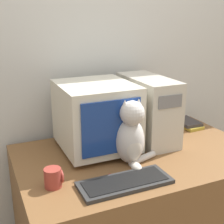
# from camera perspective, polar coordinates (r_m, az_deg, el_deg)

# --- Properties ---
(wall_back) EXTENTS (7.00, 0.05, 2.50)m
(wall_back) POSITION_cam_1_polar(r_m,az_deg,el_deg) (2.04, -1.23, 10.66)
(wall_back) COLOR silver
(wall_back) RESTS_ON ground_plane
(desk) EXTENTS (1.33, 0.83, 0.75)m
(desk) POSITION_cam_1_polar(r_m,az_deg,el_deg) (1.95, 4.67, -17.53)
(desk) COLOR brown
(desk) RESTS_ON ground_plane
(crt_monitor) EXTENTS (0.39, 0.44, 0.38)m
(crt_monitor) POSITION_cam_1_polar(r_m,az_deg,el_deg) (1.73, -2.93, -0.78)
(crt_monitor) COLOR beige
(crt_monitor) RESTS_ON desk
(computer_tower) EXTENTS (0.21, 0.47, 0.39)m
(computer_tower) POSITION_cam_1_polar(r_m,az_deg,el_deg) (1.89, 6.50, 0.54)
(computer_tower) COLOR beige
(computer_tower) RESTS_ON desk
(keyboard) EXTENTS (0.43, 0.17, 0.02)m
(keyboard) POSITION_cam_1_polar(r_m,az_deg,el_deg) (1.46, 2.40, -12.75)
(keyboard) COLOR #2D2D2D
(keyboard) RESTS_ON desk
(cat) EXTENTS (0.24, 0.22, 0.35)m
(cat) POSITION_cam_1_polar(r_m,az_deg,el_deg) (1.59, 3.45, -4.30)
(cat) COLOR silver
(cat) RESTS_ON desk
(book_stack) EXTENTS (0.13, 0.21, 0.04)m
(book_stack) POSITION_cam_1_polar(r_m,az_deg,el_deg) (2.21, 13.59, -2.01)
(book_stack) COLOR gold
(book_stack) RESTS_ON desk
(pen) EXTENTS (0.13, 0.07, 0.01)m
(pen) POSITION_cam_1_polar(r_m,az_deg,el_deg) (1.49, -2.05, -12.28)
(pen) COLOR maroon
(pen) RESTS_ON desk
(mug) EXTENTS (0.08, 0.08, 0.09)m
(mug) POSITION_cam_1_polar(r_m,az_deg,el_deg) (1.45, -10.65, -11.72)
(mug) COLOR #9E382D
(mug) RESTS_ON desk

